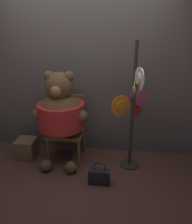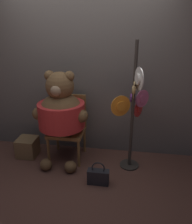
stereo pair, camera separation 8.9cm
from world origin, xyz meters
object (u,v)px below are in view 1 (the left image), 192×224
Objects in this scene: teddy_bear at (61,112)px; handbag_on_ground at (99,176)px; chair at (67,125)px; hat_display_rack at (133,107)px.

handbag_on_ground is at bearing -38.12° from teddy_bear.
chair is at bearing 76.59° from teddy_bear.
hat_display_rack reaches higher than chair.
teddy_bear is at bearing -103.41° from chair.
teddy_bear is at bearing 179.96° from hat_display_rack.
hat_display_rack is at bearing -9.74° from chair.
handbag_on_ground is at bearing -130.71° from hat_display_rack.
handbag_on_ground is (0.60, -0.47, -0.68)m from teddy_bear.
teddy_bear reaches higher than chair.
teddy_bear is 1.01m from hat_display_rack.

